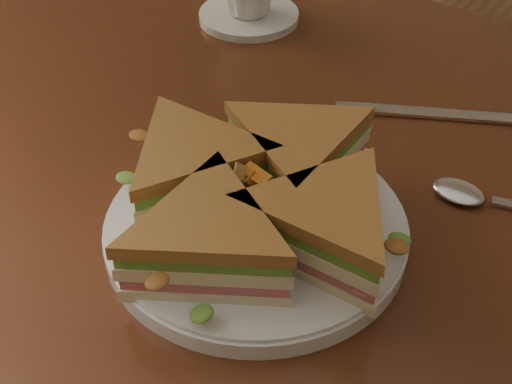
# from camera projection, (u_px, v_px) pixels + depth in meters

# --- Properties ---
(table) EXTENTS (1.20, 0.80, 0.75)m
(table) POSITION_uv_depth(u_px,v_px,m) (362.00, 270.00, 0.71)
(table) COLOR #37180C
(table) RESTS_ON ground
(plate) EXTENTS (0.26, 0.26, 0.02)m
(plate) POSITION_uv_depth(u_px,v_px,m) (256.00, 230.00, 0.60)
(plate) COLOR white
(plate) RESTS_ON table
(sandwich_wedges) EXTENTS (0.28, 0.28, 0.06)m
(sandwich_wedges) POSITION_uv_depth(u_px,v_px,m) (256.00, 197.00, 0.58)
(sandwich_wedges) COLOR beige
(sandwich_wedges) RESTS_ON plate
(crisps_mound) EXTENTS (0.09, 0.09, 0.05)m
(crisps_mound) POSITION_uv_depth(u_px,v_px,m) (256.00, 200.00, 0.58)
(crisps_mound) COLOR orange
(crisps_mound) RESTS_ON plate
(spoon) EXTENTS (0.18, 0.07, 0.01)m
(spoon) POSITION_uv_depth(u_px,v_px,m) (484.00, 198.00, 0.64)
(spoon) COLOR silver
(spoon) RESTS_ON table
(knife) EXTENTS (0.20, 0.11, 0.00)m
(knife) POSITION_uv_depth(u_px,v_px,m) (430.00, 114.00, 0.75)
(knife) COLOR silver
(knife) RESTS_ON table
(saucer) EXTENTS (0.13, 0.13, 0.01)m
(saucer) POSITION_uv_depth(u_px,v_px,m) (249.00, 16.00, 0.91)
(saucer) COLOR white
(saucer) RESTS_ON table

